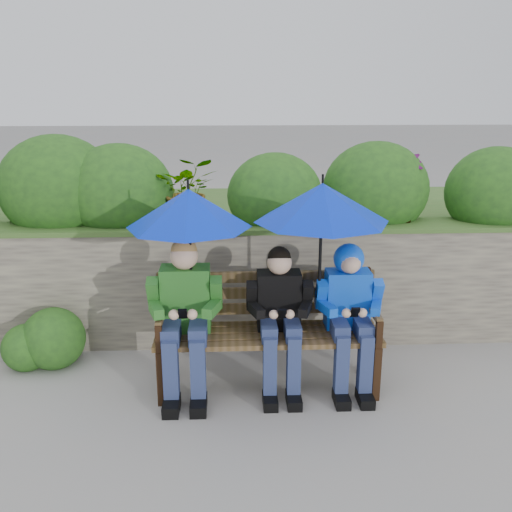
{
  "coord_description": "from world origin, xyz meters",
  "views": [
    {
      "loc": [
        -0.18,
        -3.87,
        2.13
      ],
      "look_at": [
        0.0,
        0.1,
        0.95
      ],
      "focal_mm": 40.0,
      "sensor_mm": 36.0,
      "label": 1
    }
  ],
  "objects_px": {
    "boy_middle": "(280,313)",
    "umbrella_right": "(322,203)",
    "umbrella_left": "(189,208)",
    "boy_right": "(349,305)",
    "park_bench": "(267,323)",
    "boy_left": "(185,311)"
  },
  "relations": [
    {
      "from": "park_bench",
      "to": "boy_left",
      "type": "bearing_deg",
      "value": -172.57
    },
    {
      "from": "park_bench",
      "to": "umbrella_left",
      "type": "xyz_separation_m",
      "value": [
        -0.54,
        -0.03,
        0.86
      ]
    },
    {
      "from": "boy_left",
      "to": "boy_middle",
      "type": "xyz_separation_m",
      "value": [
        0.67,
        0.01,
        -0.03
      ]
    },
    {
      "from": "boy_left",
      "to": "umbrella_right",
      "type": "distance_m",
      "value": 1.22
    },
    {
      "from": "boy_middle",
      "to": "umbrella_right",
      "type": "relative_size",
      "value": 1.13
    },
    {
      "from": "boy_right",
      "to": "umbrella_right",
      "type": "xyz_separation_m",
      "value": [
        -0.22,
        0.02,
        0.74
      ]
    },
    {
      "from": "umbrella_left",
      "to": "umbrella_right",
      "type": "height_order",
      "value": "umbrella_right"
    },
    {
      "from": "boy_middle",
      "to": "umbrella_right",
      "type": "distance_m",
      "value": 0.84
    },
    {
      "from": "boy_left",
      "to": "umbrella_right",
      "type": "xyz_separation_m",
      "value": [
        0.95,
        0.04,
        0.76
      ]
    },
    {
      "from": "boy_right",
      "to": "umbrella_right",
      "type": "relative_size",
      "value": 1.14
    },
    {
      "from": "park_bench",
      "to": "umbrella_right",
      "type": "height_order",
      "value": "umbrella_right"
    },
    {
      "from": "boy_left",
      "to": "umbrella_left",
      "type": "relative_size",
      "value": 1.28
    },
    {
      "from": "boy_left",
      "to": "umbrella_right",
      "type": "height_order",
      "value": "umbrella_right"
    },
    {
      "from": "boy_middle",
      "to": "park_bench",
      "type": "bearing_deg",
      "value": 140.58
    },
    {
      "from": "umbrella_left",
      "to": "umbrella_right",
      "type": "bearing_deg",
      "value": -0.69
    },
    {
      "from": "boy_middle",
      "to": "umbrella_left",
      "type": "xyz_separation_m",
      "value": [
        -0.62,
        0.04,
        0.75
      ]
    },
    {
      "from": "boy_right",
      "to": "umbrella_right",
      "type": "bearing_deg",
      "value": 174.87
    },
    {
      "from": "boy_left",
      "to": "boy_middle",
      "type": "height_order",
      "value": "boy_left"
    },
    {
      "from": "boy_left",
      "to": "umbrella_left",
      "type": "bearing_deg",
      "value": 46.6
    },
    {
      "from": "park_bench",
      "to": "boy_right",
      "type": "xyz_separation_m",
      "value": [
        0.59,
        -0.06,
        0.15
      ]
    },
    {
      "from": "boy_left",
      "to": "umbrella_right",
      "type": "relative_size",
      "value": 1.2
    },
    {
      "from": "boy_middle",
      "to": "umbrella_left",
      "type": "height_order",
      "value": "umbrella_left"
    }
  ]
}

